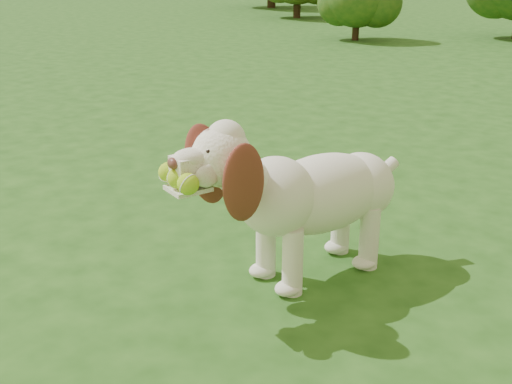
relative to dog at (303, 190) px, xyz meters
The scene contains 2 objects.
ground 0.81m from the dog, 135.61° to the left, with size 80.00×80.00×0.00m, color #1D4614.
dog is the anchor object (origin of this frame).
Camera 1 is at (1.93, -2.93, 1.52)m, focal length 45.00 mm.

